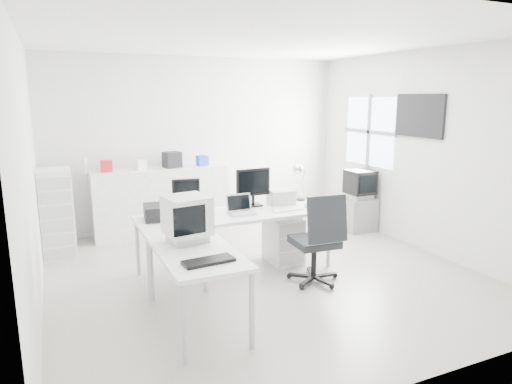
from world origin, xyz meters
name	(u,v)px	position (x,y,z in m)	size (l,w,h in m)	color
floor	(263,273)	(0.00, 0.00, 0.00)	(5.00, 5.00, 0.01)	beige
ceiling	(263,39)	(0.00, 0.00, 2.80)	(5.00, 5.00, 0.01)	white
back_wall	(200,143)	(0.00, 2.50, 1.40)	(5.00, 0.02, 2.80)	silver
left_wall	(29,177)	(-2.50, 0.00, 1.40)	(0.02, 5.00, 2.80)	silver
right_wall	(424,152)	(2.50, 0.00, 1.40)	(0.02, 5.00, 2.80)	silver
window	(369,132)	(2.48, 1.20, 1.60)	(0.02, 1.20, 1.10)	white
wall_picture	(419,116)	(2.47, 0.10, 1.90)	(0.04, 0.90, 0.60)	black
main_desk	(236,242)	(-0.27, 0.23, 0.38)	(2.40, 0.80, 0.75)	white
side_desk	(196,286)	(-1.12, -0.87, 0.38)	(0.70, 1.40, 0.75)	white
drawer_pedestal	(283,240)	(0.43, 0.28, 0.30)	(0.40, 0.50, 0.60)	white
inkjet_printer	(165,212)	(-1.12, 0.33, 0.84)	(0.48, 0.37, 0.17)	black
lcd_monitor_small	(186,196)	(-0.82, 0.48, 0.96)	(0.34, 0.19, 0.42)	black
lcd_monitor_large	(253,188)	(0.08, 0.48, 0.99)	(0.47, 0.19, 0.49)	black
laptop	(242,206)	(-0.22, 0.13, 0.85)	(0.31, 0.31, 0.20)	#B7B7BA
white_keyboard	(288,210)	(0.38, 0.08, 0.76)	(0.41, 0.13, 0.02)	white
white_mouse	(306,205)	(0.68, 0.13, 0.78)	(0.06, 0.06, 0.06)	white
laser_printer	(281,197)	(0.48, 0.45, 0.84)	(0.33, 0.28, 0.19)	#A8A8A8
desk_lamp	(301,184)	(0.83, 0.53, 0.98)	(0.15, 0.15, 0.46)	silver
crt_monitor	(187,220)	(-1.12, -0.62, 0.97)	(0.38, 0.38, 0.44)	#B7B7BA
black_keyboard	(208,261)	(-1.12, -1.27, 0.77)	(0.45, 0.18, 0.03)	black
office_chair	(314,237)	(0.45, -0.47, 0.55)	(0.63, 0.63, 1.10)	black
tv_cabinet	(359,214)	(2.22, 1.04, 0.27)	(0.50, 0.41, 0.54)	slate
crt_tv	(360,185)	(2.22, 1.04, 0.77)	(0.50, 0.48, 0.45)	black
sideboard	(161,201)	(-0.74, 2.24, 0.53)	(2.11, 0.53, 1.06)	white
clutter_box_a	(106,166)	(-1.54, 2.24, 1.14)	(0.17, 0.15, 0.17)	red
clutter_box_b	(140,165)	(-1.04, 2.24, 1.13)	(0.15, 0.13, 0.15)	white
clutter_box_c	(172,160)	(-0.54, 2.24, 1.18)	(0.25, 0.23, 0.25)	black
clutter_box_d	(202,161)	(-0.04, 2.24, 1.14)	(0.17, 0.14, 0.17)	#1A3CBA
clutter_bottle	(85,165)	(-1.84, 2.28, 1.17)	(0.07, 0.07, 0.22)	white
filing_cabinet	(57,213)	(-2.28, 1.72, 0.61)	(0.43, 0.51, 1.22)	white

